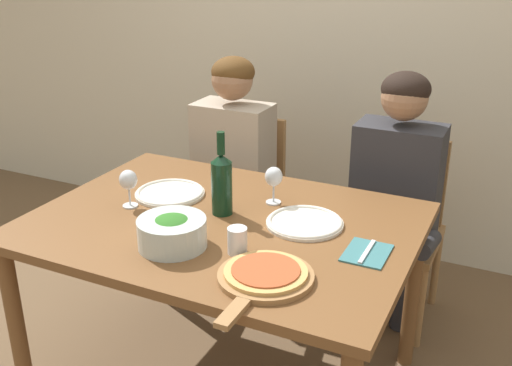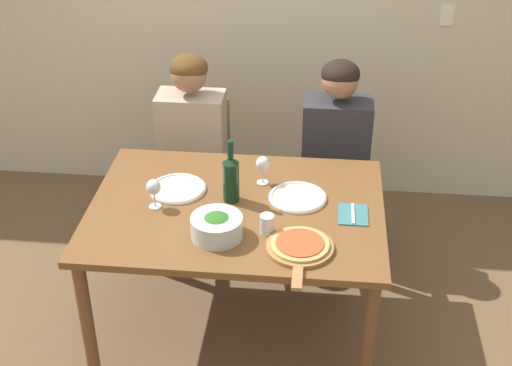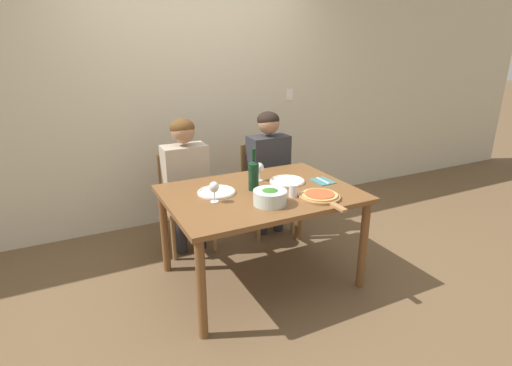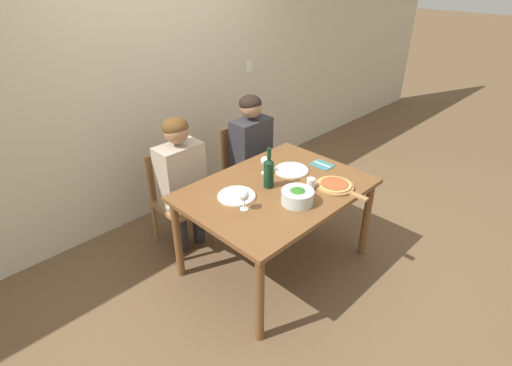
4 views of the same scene
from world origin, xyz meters
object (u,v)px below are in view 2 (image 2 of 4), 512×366
Objects in this scene: broccoli_bowl at (217,227)px; pizza_on_board at (300,247)px; person_man at (336,143)px; wine_glass_left at (154,188)px; wine_glass_right at (263,165)px; chair_right at (334,172)px; chair_left at (197,166)px; fork_on_napkin at (353,214)px; dinner_plate_left at (178,188)px; dinner_plate_right at (298,197)px; water_tumbler at (267,224)px; person_woman at (192,136)px; wine_bottle at (231,177)px.

broccoli_bowl reaches higher than pizza_on_board.
wine_glass_left is (-0.86, -0.79, 0.13)m from person_man.
broccoli_bowl is 0.51m from wine_glass_right.
chair_left is at bearing 180.00° from chair_right.
wine_glass_left is 0.95m from fork_on_napkin.
dinner_plate_left is 1.00× the size of dinner_plate_right.
person_man is 0.99m from water_tumbler.
chair_left is at bearing 136.19° from fork_on_napkin.
person_woman is 3.72× the size of wine_bottle.
water_tumbler is at bearing -112.91° from dinner_plate_right.
wine_bottle is (-0.50, -0.79, 0.41)m from chair_right.
person_woman is 7.96× the size of wine_glass_right.
chair_right is 5.67× the size of wine_glass_right.
dinner_plate_left is at bearing -141.36° from person_man.
wine_glass_right is at bearing 144.51° from dinner_plate_right.
broccoli_bowl reaches higher than water_tumbler.
dinner_plate_right is at bearing 45.14° from broccoli_bowl.
broccoli_bowl is 2.58× the size of water_tumbler.
fork_on_napkin is (0.27, -0.12, -0.01)m from dinner_plate_right.
wine_bottle is at bearing 127.56° from water_tumbler.
fork_on_napkin is at bearing -43.81° from chair_left.
person_man is 0.87m from wine_bottle.
person_woman is 13.20× the size of water_tumbler.
chair_right is 0.71× the size of person_woman.
person_man is 1.13m from broccoli_bowl.
wine_glass_right is 0.84× the size of fork_on_napkin.
chair_right is 1.27m from broccoli_bowl.
dinner_plate_right is at bearing 156.54° from fork_on_napkin.
wine_glass_right is at bearing 28.91° from wine_glass_left.
broccoli_bowl is 1.30× the size of fork_on_napkin.
fork_on_napkin is (0.39, 0.18, -0.04)m from water_tumbler.
person_woman is at bearing 180.00° from person_man.
person_woman is 1.04m from broccoli_bowl.
person_man is at bearing 73.99° from dinner_plate_right.
dinner_plate_right is at bearing -2.03° from dinner_plate_left.
fork_on_napkin is (0.24, 0.30, -0.01)m from pizza_on_board.
wine_glass_left reaches higher than pizza_on_board.
broccoli_bowl is (-0.53, -0.99, 0.08)m from person_man.
wine_glass_left is at bearing 164.38° from water_tumbler.
person_man is at bearing -7.42° from chair_left.
fork_on_napkin is at bearing 51.60° from pizza_on_board.
dinner_plate_right is at bearing -49.65° from chair_left.
broccoli_bowl is 1.55× the size of wine_glass_left.
person_woman is at bearing 87.56° from wine_glass_left.
person_woman is 4.25× the size of dinner_plate_left.
wine_glass_right is (-0.18, 0.13, 0.10)m from dinner_plate_right.
fork_on_napkin is at bearing -23.46° from dinner_plate_right.
chair_left is 3.03× the size of dinner_plate_left.
wine_glass_left is at bearing -168.21° from dinner_plate_right.
dinner_plate_right is 3.11× the size of water_tumbler.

